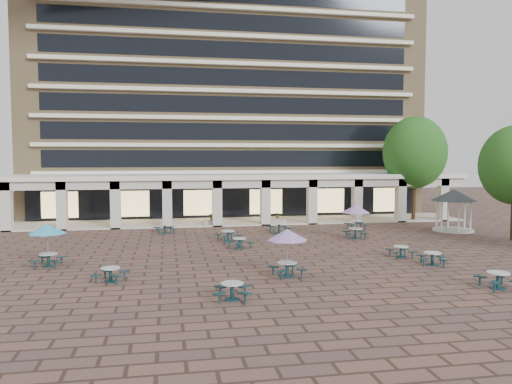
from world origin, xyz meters
TOP-DOWN VIEW (x-y plane):
  - ground at (0.00, 0.00)m, footprint 120.00×120.00m
  - apartment_building at (0.00, 25.47)m, footprint 40.00×15.50m
  - retail_arcade at (0.00, 14.80)m, footprint 42.00×6.60m
  - picnic_table_0 at (-9.03, -5.82)m, footprint 1.80×1.80m
  - picnic_table_1 at (-3.69, -9.85)m, footprint 1.76×1.76m
  - picnic_table_2 at (8.40, -10.20)m, footprint 1.73×1.73m
  - picnic_table_3 at (7.35, -2.80)m, footprint 1.49×1.49m
  - picnic_table_4 at (-12.72, -1.83)m, footprint 2.03×2.03m
  - picnic_table_5 at (-1.70, 1.75)m, footprint 1.86×1.86m
  - picnic_table_6 at (-0.48, -6.33)m, footprint 2.05×2.05m
  - picnic_table_7 at (8.04, -5.13)m, footprint 1.92×1.92m
  - picnic_table_9 at (-2.10, 4.76)m, footprint 1.98×1.98m
  - picnic_table_10 at (2.28, 7.63)m, footprint 1.84×1.84m
  - picnic_table_11 at (7.19, 4.14)m, footprint 2.13×2.13m
  - picnic_table_12 at (-6.51, 9.00)m, footprint 1.87×1.87m
  - picnic_table_13 at (8.96, 8.47)m, footprint 1.73×1.73m
  - gazebo at (16.38, 6.36)m, footprint 3.58×3.58m
  - tree_east_c at (16.41, 13.03)m, footprint 5.85×5.85m
  - planter_left at (-2.50, 12.90)m, footprint 1.50×0.74m
  - planter_right at (3.35, 12.90)m, footprint 1.50×0.60m

SIDE VIEW (x-z plane):
  - ground at x=0.00m, z-range 0.00..0.00m
  - picnic_table_3 at x=7.35m, z-range 0.06..0.73m
  - picnic_table_5 at x=-1.70m, z-range 0.07..0.74m
  - picnic_table_0 at x=-9.03m, z-range 0.07..0.75m
  - picnic_table_7 at x=8.04m, z-range 0.07..0.78m
  - planter_right at x=3.35m, z-range -0.15..1.00m
  - picnic_table_1 at x=-3.69m, z-range 0.07..0.79m
  - picnic_table_9 at x=-2.10m, z-range 0.07..0.81m
  - picnic_table_13 at x=8.96m, z-range 0.07..0.81m
  - picnic_table_12 at x=-6.51m, z-range 0.07..0.82m
  - picnic_table_2 at x=8.40m, z-range 0.07..0.82m
  - planter_left at x=-2.50m, z-range -0.14..1.04m
  - picnic_table_10 at x=2.28m, z-range 0.08..0.90m
  - picnic_table_4 at x=-12.72m, z-range 0.82..3.16m
  - picnic_table_6 at x=-0.48m, z-range 0.83..3.20m
  - picnic_table_11 at x=7.19m, z-range 0.86..3.31m
  - gazebo at x=16.38m, z-range 0.85..4.18m
  - retail_arcade at x=0.00m, z-range 0.80..5.20m
  - tree_east_c at x=16.41m, z-range 1.50..11.24m
  - apartment_building at x=0.00m, z-range 0.00..25.20m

